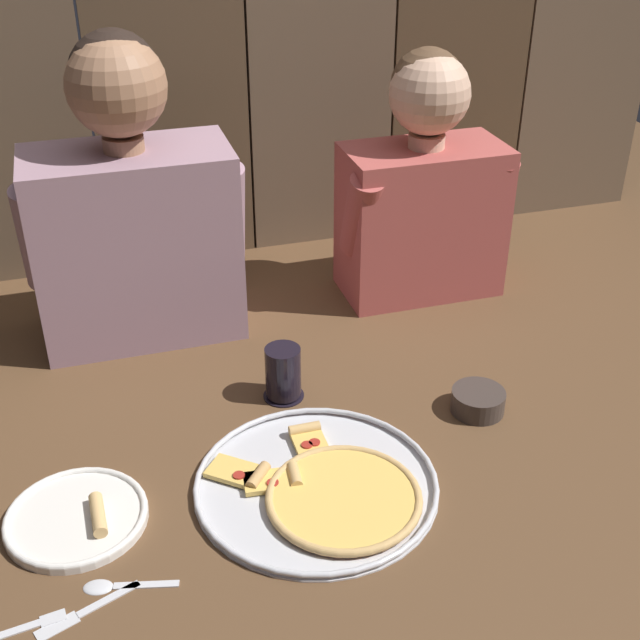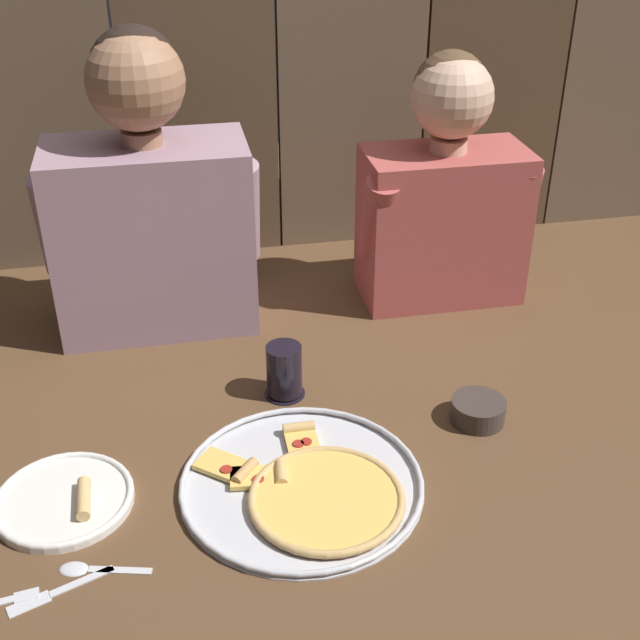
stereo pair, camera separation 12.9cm
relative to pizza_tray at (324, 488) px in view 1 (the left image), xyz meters
name	(u,v)px [view 1 (the left image)]	position (x,y,z in m)	size (l,w,h in m)	color
ground_plane	(353,429)	(0.10, 0.15, -0.01)	(3.20, 3.20, 0.00)	brown
pizza_tray	(324,488)	(0.00, 0.00, 0.00)	(0.41, 0.41, 0.03)	silver
dinner_plate	(77,517)	(-0.39, 0.05, 0.00)	(0.23, 0.23, 0.03)	white
drinking_glass	(283,373)	(0.00, 0.28, 0.04)	(0.08, 0.08, 0.11)	black
dipping_bowl	(478,400)	(0.34, 0.13, 0.01)	(0.10, 0.10, 0.04)	#3D332D
table_fork	(23,628)	(-0.48, -0.14, -0.01)	(0.13, 0.03, 0.01)	silver
table_knife	(88,610)	(-0.39, -0.14, -0.01)	(0.15, 0.07, 0.01)	silver
table_spoon	(114,585)	(-0.35, -0.10, -0.01)	(0.14, 0.05, 0.01)	silver
diner_left	(131,207)	(-0.22, 0.61, 0.28)	(0.45, 0.22, 0.63)	gray
diner_right	(424,187)	(0.42, 0.61, 0.25)	(0.39, 0.20, 0.56)	#AD4C47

